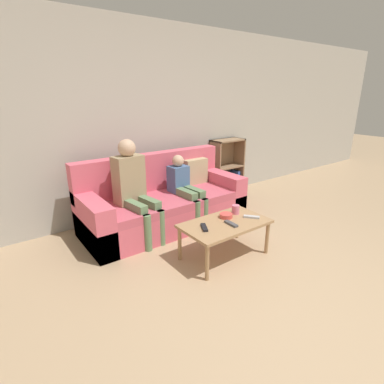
{
  "coord_description": "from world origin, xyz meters",
  "views": [
    {
      "loc": [
        -1.99,
        -1.05,
        1.71
      ],
      "look_at": [
        -0.05,
        1.56,
        0.61
      ],
      "focal_mm": 28.0,
      "sensor_mm": 36.0,
      "label": 1
    }
  ],
  "objects_px": {
    "couch": "(164,203)",
    "tv_remote_1": "(231,224)",
    "snack_bowl": "(226,216)",
    "tv_remote_0": "(204,227)",
    "person_child": "(185,187)",
    "coffee_table": "(225,226)",
    "person_adult": "(133,184)",
    "tv_remote_2": "(252,217)",
    "bookshelf": "(225,174)",
    "cup_near": "(236,209)"
  },
  "relations": [
    {
      "from": "person_adult",
      "to": "person_child",
      "type": "relative_size",
      "value": 1.3
    },
    {
      "from": "person_adult",
      "to": "snack_bowl",
      "type": "bearing_deg",
      "value": -61.94
    },
    {
      "from": "couch",
      "to": "cup_near",
      "type": "height_order",
      "value": "couch"
    },
    {
      "from": "couch",
      "to": "tv_remote_1",
      "type": "xyz_separation_m",
      "value": [
        0.1,
        -1.16,
        0.11
      ]
    },
    {
      "from": "cup_near",
      "to": "tv_remote_2",
      "type": "xyz_separation_m",
      "value": [
        0.06,
        -0.19,
        -0.04
      ]
    },
    {
      "from": "coffee_table",
      "to": "person_adult",
      "type": "distance_m",
      "value": 1.19
    },
    {
      "from": "coffee_table",
      "to": "person_child",
      "type": "distance_m",
      "value": 0.97
    },
    {
      "from": "couch",
      "to": "tv_remote_0",
      "type": "xyz_separation_m",
      "value": [
        -0.18,
        -1.07,
        0.11
      ]
    },
    {
      "from": "person_adult",
      "to": "tv_remote_1",
      "type": "distance_m",
      "value": 1.25
    },
    {
      "from": "person_adult",
      "to": "bookshelf",
      "type": "bearing_deg",
      "value": 7.66
    },
    {
      "from": "coffee_table",
      "to": "tv_remote_1",
      "type": "height_order",
      "value": "tv_remote_1"
    },
    {
      "from": "couch",
      "to": "person_child",
      "type": "distance_m",
      "value": 0.36
    },
    {
      "from": "person_adult",
      "to": "tv_remote_2",
      "type": "distance_m",
      "value": 1.41
    },
    {
      "from": "coffee_table",
      "to": "tv_remote_2",
      "type": "xyz_separation_m",
      "value": [
        0.31,
        -0.08,
        0.05
      ]
    },
    {
      "from": "person_child",
      "to": "tv_remote_0",
      "type": "xyz_separation_m",
      "value": [
        -0.41,
        -0.93,
        -0.11
      ]
    },
    {
      "from": "couch",
      "to": "bookshelf",
      "type": "relative_size",
      "value": 2.23
    },
    {
      "from": "person_child",
      "to": "tv_remote_1",
      "type": "bearing_deg",
      "value": -100.55
    },
    {
      "from": "tv_remote_1",
      "to": "tv_remote_0",
      "type": "bearing_deg",
      "value": 163.57
    },
    {
      "from": "snack_bowl",
      "to": "tv_remote_2",
      "type": "bearing_deg",
      "value": -38.66
    },
    {
      "from": "person_adult",
      "to": "tv_remote_0",
      "type": "distance_m",
      "value": 1.06
    },
    {
      "from": "coffee_table",
      "to": "cup_near",
      "type": "height_order",
      "value": "cup_near"
    },
    {
      "from": "person_child",
      "to": "tv_remote_0",
      "type": "distance_m",
      "value": 1.02
    },
    {
      "from": "coffee_table",
      "to": "snack_bowl",
      "type": "height_order",
      "value": "snack_bowl"
    },
    {
      "from": "bookshelf",
      "to": "coffee_table",
      "type": "xyz_separation_m",
      "value": [
        -1.42,
        -1.54,
        0.0
      ]
    },
    {
      "from": "tv_remote_2",
      "to": "bookshelf",
      "type": "bearing_deg",
      "value": 16.59
    },
    {
      "from": "tv_remote_0",
      "to": "tv_remote_2",
      "type": "xyz_separation_m",
      "value": [
        0.58,
        -0.1,
        0.0
      ]
    },
    {
      "from": "cup_near",
      "to": "tv_remote_1",
      "type": "height_order",
      "value": "cup_near"
    },
    {
      "from": "bookshelf",
      "to": "tv_remote_0",
      "type": "xyz_separation_m",
      "value": [
        -1.68,
        -1.52,
        0.06
      ]
    },
    {
      "from": "couch",
      "to": "bookshelf",
      "type": "distance_m",
      "value": 1.58
    },
    {
      "from": "cup_near",
      "to": "tv_remote_2",
      "type": "bearing_deg",
      "value": -73.32
    },
    {
      "from": "tv_remote_2",
      "to": "person_adult",
      "type": "bearing_deg",
      "value": 89.7
    },
    {
      "from": "coffee_table",
      "to": "tv_remote_0",
      "type": "bearing_deg",
      "value": 176.15
    },
    {
      "from": "coffee_table",
      "to": "tv_remote_2",
      "type": "height_order",
      "value": "tv_remote_2"
    },
    {
      "from": "couch",
      "to": "tv_remote_1",
      "type": "height_order",
      "value": "couch"
    },
    {
      "from": "tv_remote_0",
      "to": "person_child",
      "type": "bearing_deg",
      "value": 93.68
    },
    {
      "from": "tv_remote_1",
      "to": "snack_bowl",
      "type": "relative_size",
      "value": 1.22
    },
    {
      "from": "coffee_table",
      "to": "tv_remote_1",
      "type": "xyz_separation_m",
      "value": [
        0.01,
        -0.08,
        0.05
      ]
    },
    {
      "from": "bookshelf",
      "to": "tv_remote_1",
      "type": "distance_m",
      "value": 2.14
    },
    {
      "from": "person_child",
      "to": "cup_near",
      "type": "height_order",
      "value": "person_child"
    },
    {
      "from": "snack_bowl",
      "to": "couch",
      "type": "bearing_deg",
      "value": 100.61
    },
    {
      "from": "cup_near",
      "to": "tv_remote_1",
      "type": "relative_size",
      "value": 0.59
    },
    {
      "from": "couch",
      "to": "snack_bowl",
      "type": "height_order",
      "value": "couch"
    },
    {
      "from": "person_child",
      "to": "coffee_table",
      "type": "bearing_deg",
      "value": -101.98
    },
    {
      "from": "person_child",
      "to": "tv_remote_2",
      "type": "relative_size",
      "value": 5.68
    },
    {
      "from": "coffee_table",
      "to": "person_adult",
      "type": "xyz_separation_m",
      "value": [
        -0.55,
        1.0,
        0.32
      ]
    },
    {
      "from": "tv_remote_1",
      "to": "couch",
      "type": "bearing_deg",
      "value": 97.52
    },
    {
      "from": "coffee_table",
      "to": "snack_bowl",
      "type": "xyz_separation_m",
      "value": [
        0.1,
        0.09,
        0.06
      ]
    },
    {
      "from": "person_child",
      "to": "snack_bowl",
      "type": "distance_m",
      "value": 0.86
    },
    {
      "from": "cup_near",
      "to": "coffee_table",
      "type": "bearing_deg",
      "value": -157.19
    },
    {
      "from": "person_child",
      "to": "cup_near",
      "type": "xyz_separation_m",
      "value": [
        0.11,
        -0.84,
        -0.07
      ]
    }
  ]
}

